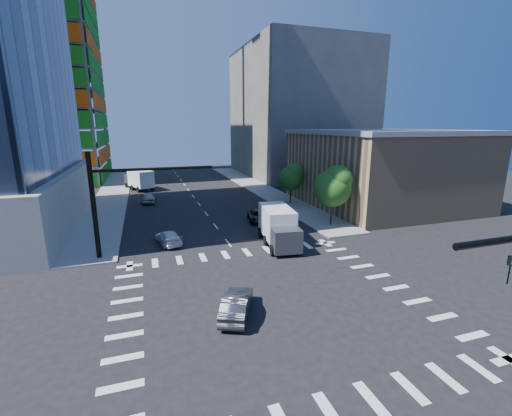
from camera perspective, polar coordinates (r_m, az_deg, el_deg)
name	(u,v)px	position (r m, az deg, el deg)	size (l,w,h in m)	color
ground	(272,301)	(23.15, 2.68, -15.23)	(160.00, 160.00, 0.00)	black
road_markings	(272,301)	(23.15, 2.68, -15.22)	(20.00, 20.00, 0.01)	silver
sidewalk_ne	(258,187)	(63.15, 0.34, 3.44)	(5.00, 60.00, 0.15)	gray
sidewalk_nw	(112,196)	(60.17, -22.86, 1.87)	(5.00, 60.00, 0.15)	gray
construction_building	(24,53)	(84.39, -34.18, 20.53)	(25.16, 34.50, 70.60)	gray
commercial_building	(381,168)	(52.49, 20.05, 6.35)	(20.50, 22.50, 10.60)	tan
bg_building_ne	(297,113)	(81.56, 6.90, 15.45)	(24.00, 30.00, 28.00)	#5A5451
signal_mast_nw	(112,195)	(31.06, -22.85, 2.00)	(10.20, 0.40, 9.00)	black
tree_south	(334,186)	(38.97, 12.90, 3.66)	(4.16, 4.16, 6.82)	#382316
tree_north	(292,177)	(49.72, 6.03, 5.19)	(3.54, 3.52, 5.78)	#382316
car_nb_far	(258,216)	(40.90, 0.30, -1.33)	(2.14, 4.64, 1.29)	black
car_sb_near	(169,238)	(34.20, -14.37, -4.79)	(1.78, 4.37, 1.27)	silver
car_sb_mid	(149,197)	(53.24, -17.41, 1.70)	(1.87, 4.65, 1.59)	#A1A3A8
car_sb_cross	(237,304)	(21.36, -3.24, -15.68)	(1.52, 4.35, 1.43)	#424246
box_truck_near	(279,230)	(32.55, 3.91, -3.66)	(3.68, 6.93, 3.47)	black
box_truck_far	(139,181)	(65.02, -18.99, 4.33)	(5.25, 7.33, 3.54)	black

